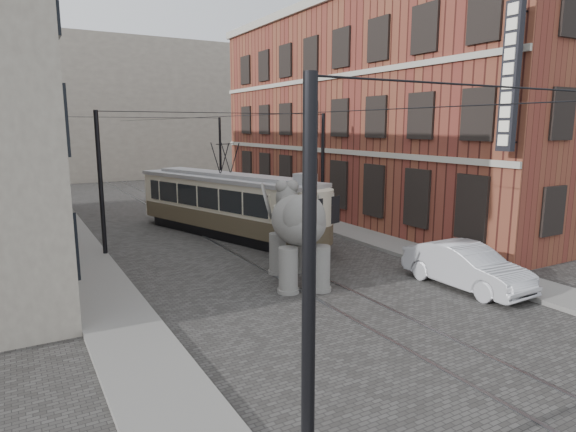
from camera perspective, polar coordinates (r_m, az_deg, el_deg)
ground at (r=18.20m, az=0.66°, el=-6.75°), size 120.00×120.00×0.00m
tram_rails at (r=18.19m, az=0.66°, el=-6.71°), size 1.54×80.00×0.02m
sidewalk_right at (r=21.71m, az=14.52°, el=-4.04°), size 2.00×60.00×0.15m
sidewalk_left at (r=16.09m, az=-20.08°, el=-9.46°), size 2.00×60.00×0.15m
brick_building at (r=31.11m, az=10.09°, el=11.42°), size 8.00×26.00×12.00m
distant_block at (r=55.74m, az=-20.92°, el=11.42°), size 28.00×10.00×14.00m
catenary at (r=21.90m, az=-6.39°, el=4.14°), size 11.00×30.20×6.00m
tram at (r=24.23m, az=-7.22°, el=3.00°), size 5.76×11.66×4.56m
elephant at (r=16.91m, az=1.18°, el=-2.16°), size 4.68×6.21×3.38m
parked_car at (r=17.58m, az=19.96°, el=-5.50°), size 1.68×4.53×1.48m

